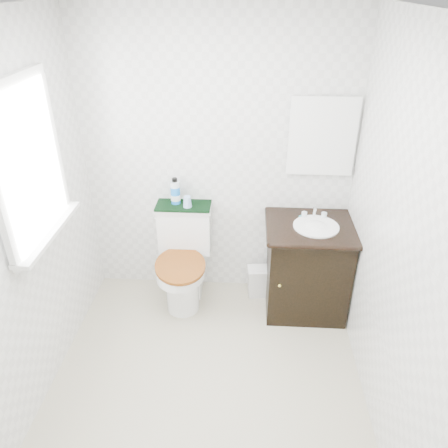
# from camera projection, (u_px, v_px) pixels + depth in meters

# --- Properties ---
(floor) EXTENTS (2.40, 2.40, 0.00)m
(floor) POSITION_uv_depth(u_px,v_px,m) (206.00, 385.00, 3.09)
(floor) COLOR #BBB597
(floor) RESTS_ON ground
(ceiling) EXTENTS (2.40, 2.40, 0.00)m
(ceiling) POSITION_uv_depth(u_px,v_px,m) (195.00, 9.00, 1.91)
(ceiling) COLOR silver
(ceiling) RESTS_ON wall_back
(wall_back) EXTENTS (2.40, 0.00, 2.40)m
(wall_back) POSITION_uv_depth(u_px,v_px,m) (217.00, 164.00, 3.54)
(wall_back) COLOR silver
(wall_back) RESTS_ON ground
(wall_front) EXTENTS (2.40, 0.00, 2.40)m
(wall_front) POSITION_uv_depth(u_px,v_px,m) (165.00, 430.00, 1.46)
(wall_front) COLOR silver
(wall_front) RESTS_ON ground
(wall_left) EXTENTS (0.00, 2.40, 2.40)m
(wall_left) POSITION_uv_depth(u_px,v_px,m) (16.00, 235.00, 2.56)
(wall_left) COLOR silver
(wall_left) RESTS_ON ground
(wall_right) EXTENTS (0.00, 2.40, 2.40)m
(wall_right) POSITION_uv_depth(u_px,v_px,m) (397.00, 248.00, 2.44)
(wall_right) COLOR silver
(wall_right) RESTS_ON ground
(window) EXTENTS (0.02, 0.70, 0.90)m
(window) POSITION_uv_depth(u_px,v_px,m) (27.00, 164.00, 2.60)
(window) COLOR white
(window) RESTS_ON wall_left
(mirror) EXTENTS (0.50, 0.02, 0.60)m
(mirror) POSITION_uv_depth(u_px,v_px,m) (322.00, 137.00, 3.36)
(mirror) COLOR silver
(mirror) RESTS_ON wall_back
(toilet) EXTENTS (0.48, 0.67, 0.86)m
(toilet) POSITION_uv_depth(u_px,v_px,m) (184.00, 263.00, 3.76)
(toilet) COLOR white
(toilet) RESTS_ON floor
(vanity) EXTENTS (0.69, 0.59, 0.92)m
(vanity) POSITION_uv_depth(u_px,v_px,m) (307.00, 266.00, 3.62)
(vanity) COLOR black
(vanity) RESTS_ON floor
(trash_bin) EXTENTS (0.21, 0.17, 0.28)m
(trash_bin) POSITION_uv_depth(u_px,v_px,m) (258.00, 281.00, 3.91)
(trash_bin) COLOR white
(trash_bin) RESTS_ON floor
(towel) EXTENTS (0.46, 0.22, 0.02)m
(towel) POSITION_uv_depth(u_px,v_px,m) (183.00, 206.00, 3.63)
(towel) COLOR black
(towel) RESTS_ON toilet
(mouthwash_bottle) EXTENTS (0.08, 0.08, 0.22)m
(mouthwash_bottle) POSITION_uv_depth(u_px,v_px,m) (175.00, 192.00, 3.60)
(mouthwash_bottle) COLOR blue
(mouthwash_bottle) RESTS_ON towel
(cup) EXTENTS (0.07, 0.07, 0.09)m
(cup) POSITION_uv_depth(u_px,v_px,m) (187.00, 202.00, 3.57)
(cup) COLOR #8FB6EA
(cup) RESTS_ON towel
(soap_bar) EXTENTS (0.06, 0.04, 0.02)m
(soap_bar) POSITION_uv_depth(u_px,v_px,m) (303.00, 216.00, 3.54)
(soap_bar) COLOR teal
(soap_bar) RESTS_ON vanity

